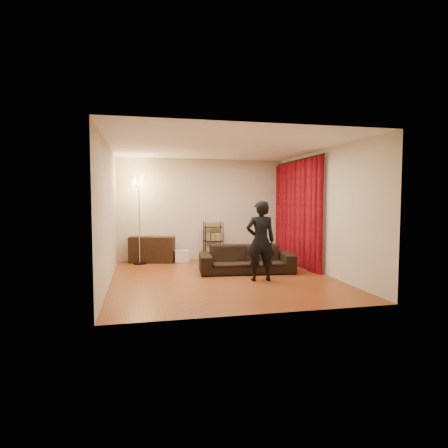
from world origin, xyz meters
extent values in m
plane|color=brown|center=(0.00, 0.00, 0.00)|extent=(5.00, 5.00, 0.00)
plane|color=white|center=(0.00, 0.00, 2.70)|extent=(5.00, 5.00, 0.00)
plane|color=beige|center=(0.00, 2.50, 1.35)|extent=(5.00, 0.00, 5.00)
plane|color=beige|center=(0.00, -2.50, 1.35)|extent=(5.00, 0.00, 5.00)
plane|color=beige|center=(-2.25, 0.00, 1.35)|extent=(0.00, 5.00, 5.00)
plane|color=beige|center=(2.25, 0.00, 1.35)|extent=(0.00, 5.00, 5.00)
cylinder|color=black|center=(2.15, 1.12, 2.58)|extent=(0.04, 2.65, 0.04)
imported|color=black|center=(0.64, 0.42, 0.30)|extent=(2.14, 1.00, 0.61)
imported|color=black|center=(0.69, -0.42, 0.81)|extent=(0.62, 0.44, 1.61)
cube|color=black|center=(-1.37, 2.23, 0.33)|extent=(1.21, 0.72, 0.66)
camera|label=1|loc=(-1.64, -7.51, 1.66)|focal=30.00mm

